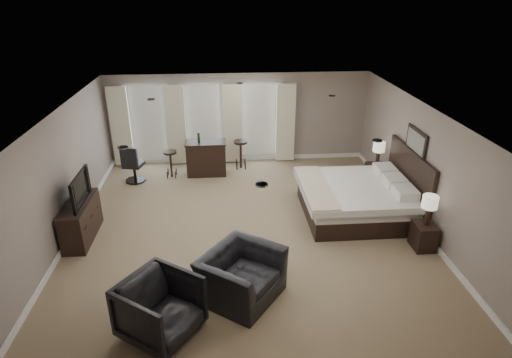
{
  "coord_description": "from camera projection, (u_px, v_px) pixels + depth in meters",
  "views": [
    {
      "loc": [
        -0.45,
        -7.8,
        4.86
      ],
      "look_at": [
        0.2,
        0.4,
        1.1
      ],
      "focal_mm": 30.0,
      "sensor_mm": 36.0,
      "label": 1
    }
  ],
  "objects": [
    {
      "name": "room",
      "position": [
        248.0,
        179.0,
        8.58
      ],
      "size": [
        7.6,
        8.6,
        2.64
      ],
      "color": "#7E6B50",
      "rests_on": "ground"
    },
    {
      "name": "window_bay",
      "position": [
        204.0,
        124.0,
        12.28
      ],
      "size": [
        5.25,
        0.2,
        2.3
      ],
      "color": "silver",
      "rests_on": "room"
    },
    {
      "name": "bed",
      "position": [
        361.0,
        184.0,
        9.59
      ],
      "size": [
        2.4,
        2.3,
        1.53
      ],
      "primitive_type": "cube",
      "color": "silver",
      "rests_on": "ground"
    },
    {
      "name": "nightstand_near",
      "position": [
        424.0,
        236.0,
        8.54
      ],
      "size": [
        0.4,
        0.49,
        0.54
      ],
      "primitive_type": "cube",
      "color": "black",
      "rests_on": "ground"
    },
    {
      "name": "nightstand_far",
      "position": [
        375.0,
        176.0,
        11.16
      ],
      "size": [
        0.45,
        0.55,
        0.6
      ],
      "primitive_type": "cube",
      "color": "black",
      "rests_on": "ground"
    },
    {
      "name": "lamp_near",
      "position": [
        428.0,
        211.0,
        8.3
      ],
      "size": [
        0.31,
        0.31,
        0.63
      ],
      "primitive_type": "cube",
      "color": "beige",
      "rests_on": "nightstand_near"
    },
    {
      "name": "lamp_far",
      "position": [
        378.0,
        154.0,
        10.9
      ],
      "size": [
        0.3,
        0.3,
        0.63
      ],
      "primitive_type": "cube",
      "color": "beige",
      "rests_on": "nightstand_far"
    },
    {
      "name": "wall_art",
      "position": [
        416.0,
        142.0,
        9.26
      ],
      "size": [
        0.04,
        0.96,
        0.56
      ],
      "primitive_type": "cube",
      "color": "slate",
      "rests_on": "room"
    },
    {
      "name": "dresser",
      "position": [
        81.0,
        220.0,
        8.83
      ],
      "size": [
        0.46,
        1.42,
        0.82
      ],
      "primitive_type": "cube",
      "color": "black",
      "rests_on": "ground"
    },
    {
      "name": "tv",
      "position": [
        77.0,
        200.0,
        8.63
      ],
      "size": [
        0.63,
        1.09,
        0.14
      ],
      "primitive_type": "imported",
      "rotation": [
        0.0,
        0.0,
        1.57
      ],
      "color": "black",
      "rests_on": "dresser"
    },
    {
      "name": "armchair_near",
      "position": [
        241.0,
        268.0,
        7.1
      ],
      "size": [
        1.43,
        1.52,
        1.11
      ],
      "primitive_type": "imported",
      "rotation": [
        0.0,
        0.0,
        0.93
      ],
      "color": "black",
      "rests_on": "ground"
    },
    {
      "name": "armchair_far",
      "position": [
        160.0,
        306.0,
        6.32
      ],
      "size": [
        1.37,
        1.38,
        1.05
      ],
      "primitive_type": "imported",
      "rotation": [
        0.0,
        0.0,
        0.95
      ],
      "color": "black",
      "rests_on": "ground"
    },
    {
      "name": "bar_counter",
      "position": [
        206.0,
        158.0,
        11.8
      ],
      "size": [
        1.11,
        0.58,
        0.96
      ],
      "primitive_type": "cube",
      "color": "black",
      "rests_on": "ground"
    },
    {
      "name": "bar_stool_left",
      "position": [
        171.0,
        164.0,
        11.68
      ],
      "size": [
        0.36,
        0.36,
        0.75
      ],
      "primitive_type": "cube",
      "rotation": [
        0.0,
        0.0,
        0.02
      ],
      "color": "black",
      "rests_on": "ground"
    },
    {
      "name": "bar_stool_right",
      "position": [
        241.0,
        154.0,
        12.25
      ],
      "size": [
        0.45,
        0.45,
        0.82
      ],
      "primitive_type": "cube",
      "rotation": [
        0.0,
        0.0,
        -0.19
      ],
      "color": "black",
      "rests_on": "ground"
    },
    {
      "name": "desk_chair",
      "position": [
        134.0,
        163.0,
        11.35
      ],
      "size": [
        0.64,
        0.64,
        1.04
      ],
      "primitive_type": "cube",
      "rotation": [
        0.0,
        0.0,
        2.9
      ],
      "color": "black",
      "rests_on": "ground"
    }
  ]
}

